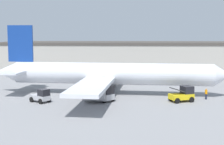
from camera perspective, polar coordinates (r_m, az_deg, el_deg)
name	(u,v)px	position (r m, az deg, el deg)	size (l,w,h in m)	color
ground_plane	(112,94)	(54.51, 0.00, -3.67)	(400.00, 400.00, 0.00)	gray
terminal_building	(175,56)	(88.00, 10.49, 2.68)	(86.83, 12.58, 7.25)	#ADA89E
airplane	(106,74)	(54.14, -1.04, -0.27)	(37.87, 32.83, 10.93)	silver
ground_crew_worker	(206,93)	(52.40, 15.38, -3.37)	(0.37, 0.37, 1.66)	#1E2338
baggage_tug	(105,94)	(49.06, -1.18, -3.62)	(3.28, 3.27, 2.35)	#B2B2B7
belt_loader_truck	(183,94)	(49.94, 11.69, -3.56)	(3.72, 3.06, 2.22)	yellow
pushback_tug	(41,96)	(49.38, -11.67, -3.87)	(3.21, 3.03, 1.96)	#B2B2B7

